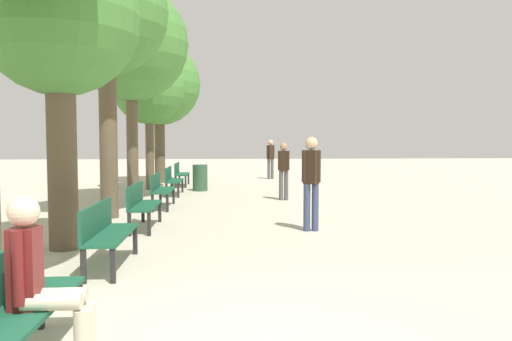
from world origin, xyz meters
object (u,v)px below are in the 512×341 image
object	(u,v)px
person_seated	(42,277)
trash_bin	(200,178)
tree_row_4	(149,90)
bench_row_5	(180,172)
bench_row_0	(14,300)
tree_row_1	(59,20)
pedestrian_far	(271,156)
tree_row_5	(159,85)
pedestrian_near	(311,177)
pedestrian_mid	(284,167)
bench_row_2	(141,202)
tree_row_2	(106,15)
bench_row_4	(172,178)
tree_row_3	(131,44)
bench_row_3	(160,188)
bench_row_1	(105,229)

from	to	relation	value
person_seated	trash_bin	bearing A→B (deg)	87.40
tree_row_4	bench_row_5	bearing A→B (deg)	52.90
bench_row_0	tree_row_4	distance (m)	13.59
tree_row_1	bench_row_0	bearing A→B (deg)	-77.47
pedestrian_far	tree_row_5	bearing A→B (deg)	-160.73
pedestrian_near	pedestrian_mid	xyz separation A→B (m)	(0.07, 4.73, -0.08)
bench_row_2	tree_row_2	distance (m)	4.17
bench_row_2	bench_row_4	world-z (taller)	same
tree_row_1	person_seated	distance (m)	5.09
pedestrian_near	bench_row_5	bearing A→B (deg)	109.18
tree_row_3	trash_bin	distance (m)	4.98
bench_row_3	tree_row_3	world-z (taller)	tree_row_3
pedestrian_mid	bench_row_4	bearing A→B (deg)	155.05
bench_row_0	tree_row_4	bearing A→B (deg)	93.89
bench_row_1	tree_row_1	size ratio (longest dim) A/B	0.33
bench_row_0	tree_row_3	size ratio (longest dim) A/B	0.27
bench_row_4	pedestrian_far	world-z (taller)	pedestrian_far
bench_row_0	tree_row_4	size ratio (longest dim) A/B	0.35
bench_row_0	tree_row_1	xyz separation A→B (m)	(-0.90, 4.06, 2.97)
person_seated	pedestrian_near	xyz separation A→B (m)	(2.95, 5.37, 0.31)
tree_row_1	tree_row_5	world-z (taller)	tree_row_5
bench_row_3	pedestrian_near	bearing A→B (deg)	-46.52
bench_row_4	bench_row_5	world-z (taller)	same
bench_row_4	bench_row_5	size ratio (longest dim) A/B	1.00
bench_row_5	tree_row_2	size ratio (longest dim) A/B	0.28
bench_row_2	pedestrian_far	distance (m)	12.30
tree_row_1	person_seated	bearing A→B (deg)	-74.71
pedestrian_mid	pedestrian_far	bearing A→B (deg)	87.31
tree_row_2	tree_row_3	bearing A→B (deg)	90.00
bench_row_3	bench_row_5	bearing A→B (deg)	90.00
pedestrian_near	pedestrian_mid	world-z (taller)	pedestrian_near
tree_row_2	tree_row_5	size ratio (longest dim) A/B	1.05
bench_row_3	tree_row_4	xyz separation A→B (m)	(-0.90, 4.59, 2.85)
tree_row_5	trash_bin	distance (m)	4.97
tree_row_5	tree_row_3	bearing A→B (deg)	-90.00
bench_row_2	bench_row_3	xyz separation A→B (m)	(0.00, 2.89, 0.00)
tree_row_4	trash_bin	bearing A→B (deg)	-16.99
bench_row_0	bench_row_2	distance (m)	5.78
tree_row_3	pedestrian_mid	bearing A→B (deg)	0.44
bench_row_0	pedestrian_far	size ratio (longest dim) A/B	0.94
bench_row_4	pedestrian_far	xyz separation A→B (m)	(3.60, 5.98, 0.46)
tree_row_2	pedestrian_mid	xyz separation A→B (m)	(4.15, 2.87, -3.41)
bench_row_5	tree_row_5	distance (m)	3.74
bench_row_0	pedestrian_far	bearing A→B (deg)	78.40
bench_row_1	bench_row_2	distance (m)	2.89
bench_row_3	bench_row_4	distance (m)	2.89
tree_row_1	pedestrian_mid	bearing A→B (deg)	55.30
tree_row_3	tree_row_4	distance (m)	3.36
bench_row_1	tree_row_2	xyz separation A→B (m)	(-0.90, 4.29, 3.82)
bench_row_2	trash_bin	world-z (taller)	trash_bin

